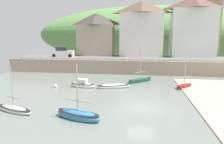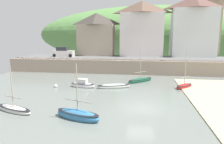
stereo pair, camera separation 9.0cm
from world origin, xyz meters
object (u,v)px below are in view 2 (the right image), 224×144
object	(u,v)px
fishing_boat_green	(114,86)
sailboat_far_left	(14,109)
waterfront_building_right	(193,26)
church_with_spire	(214,13)
mooring_buoy	(56,86)
sailboat_blue_trim	(78,115)
sailboat_white_hull	(140,80)
waterfront_building_left	(97,34)
rowboat_small_beached	(83,85)
parked_car_near_slipway	(63,53)
waterfront_building_centre	(142,28)
sailboat_tall_mast	(184,86)

from	to	relation	value
fishing_boat_green	sailboat_far_left	size ratio (longest dim) A/B	1.04
waterfront_building_right	church_with_spire	bearing A→B (deg)	39.00
church_with_spire	mooring_buoy	xyz separation A→B (m)	(-26.08, -23.13, -11.08)
church_with_spire	sailboat_blue_trim	size ratio (longest dim) A/B	3.61
waterfront_building_right	sailboat_white_hull	world-z (taller)	waterfront_building_right
waterfront_building_left	rowboat_small_beached	size ratio (longest dim) A/B	2.57
fishing_boat_green	parked_car_near_slipway	world-z (taller)	parked_car_near_slipway
rowboat_small_beached	parked_car_near_slipway	distance (m)	16.46
church_with_spire	sailboat_white_hull	size ratio (longest dim) A/B	3.31
waterfront_building_right	waterfront_building_left	bearing A→B (deg)	180.00
waterfront_building_left	mooring_buoy	xyz separation A→B (m)	(-1.32, -19.13, -6.80)
waterfront_building_centre	sailboat_tall_mast	distance (m)	19.59
waterfront_building_left	waterfront_building_right	bearing A→B (deg)	0.00
waterfront_building_centre	parked_car_near_slipway	distance (m)	16.82
waterfront_building_left	waterfront_building_right	xyz separation A→B (m)	(19.82, 0.00, 1.46)
fishing_boat_green	sailboat_blue_trim	xyz separation A→B (m)	(-1.59, -10.06, 0.11)
church_with_spire	mooring_buoy	size ratio (longest dim) A/B	36.01
church_with_spire	sailboat_blue_trim	distance (m)	39.72
waterfront_building_right	rowboat_small_beached	world-z (taller)	waterfront_building_right
rowboat_small_beached	sailboat_white_hull	distance (m)	8.56
fishing_boat_green	rowboat_small_beached	size ratio (longest dim) A/B	1.28
waterfront_building_left	mooring_buoy	bearing A→B (deg)	-93.94
church_with_spire	sailboat_white_hull	distance (m)	26.22
waterfront_building_left	fishing_boat_green	xyz separation A→B (m)	(6.20, -18.38, -6.73)
mooring_buoy	sailboat_far_left	bearing A→B (deg)	-91.33
fishing_boat_green	sailboat_blue_trim	world-z (taller)	sailboat_blue_trim
sailboat_tall_mast	fishing_boat_green	bearing A→B (deg)	141.74
waterfront_building_centre	parked_car_near_slipway	xyz separation A→B (m)	(-15.46, -4.50, -4.86)
sailboat_white_hull	church_with_spire	bearing A→B (deg)	7.27
waterfront_building_left	waterfront_building_centre	bearing A→B (deg)	-0.00
waterfront_building_left	sailboat_blue_trim	world-z (taller)	waterfront_building_left
parked_car_near_slipway	church_with_spire	bearing A→B (deg)	14.06
sailboat_far_left	parked_car_near_slipway	distance (m)	23.79
sailboat_tall_mast	parked_car_near_slipway	world-z (taller)	sailboat_tall_mast
sailboat_far_left	sailboat_tall_mast	xyz separation A→B (m)	(16.72, 10.64, 0.03)
waterfront_building_left	church_with_spire	bearing A→B (deg)	9.18
waterfront_building_right	sailboat_tall_mast	bearing A→B (deg)	-105.15
church_with_spire	sailboat_blue_trim	xyz separation A→B (m)	(-20.15, -32.45, -10.91)
fishing_boat_green	sailboat_blue_trim	distance (m)	10.19
waterfront_building_centre	sailboat_far_left	world-z (taller)	waterfront_building_centre
rowboat_small_beached	sailboat_white_hull	xyz separation A→B (m)	(7.43, 4.24, -0.08)
mooring_buoy	waterfront_building_right	bearing A→B (deg)	42.15
waterfront_building_right	sailboat_blue_trim	size ratio (longest dim) A/B	2.49
waterfront_building_left	parked_car_near_slipway	distance (m)	8.29
waterfront_building_right	mooring_buoy	xyz separation A→B (m)	(-21.14, -19.13, -8.27)
waterfront_building_left	sailboat_blue_trim	distance (m)	29.57
waterfront_building_right	parked_car_near_slipway	xyz separation A→B (m)	(-25.69, -4.50, -5.21)
waterfront_building_right	sailboat_tall_mast	size ratio (longest dim) A/B	2.42
church_with_spire	rowboat_small_beached	bearing A→B (deg)	-135.05
fishing_boat_green	sailboat_white_hull	size ratio (longest dim) A/B	0.86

